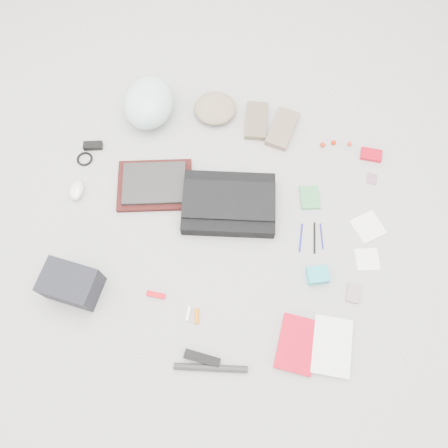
% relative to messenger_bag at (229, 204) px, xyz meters
% --- Properties ---
extents(ground_plane, '(4.00, 4.00, 0.00)m').
position_rel_messenger_bag_xyz_m(ground_plane, '(0.00, -0.11, -0.04)').
color(ground_plane, gray).
extents(messenger_bag, '(0.48, 0.38, 0.07)m').
position_rel_messenger_bag_xyz_m(messenger_bag, '(0.00, 0.00, 0.00)').
color(messenger_bag, black).
rests_on(messenger_bag, ground_plane).
extents(bag_flap, '(0.46, 0.27, 0.01)m').
position_rel_messenger_bag_xyz_m(bag_flap, '(0.00, 0.00, 0.04)').
color(bag_flap, black).
rests_on(bag_flap, messenger_bag).
extents(laptop_sleeve, '(0.41, 0.35, 0.02)m').
position_rel_messenger_bag_xyz_m(laptop_sleeve, '(-0.37, 0.02, -0.02)').
color(laptop_sleeve, '#340E0E').
rests_on(laptop_sleeve, ground_plane).
extents(laptop, '(0.35, 0.29, 0.02)m').
position_rel_messenger_bag_xyz_m(laptop, '(-0.37, 0.02, -0.00)').
color(laptop, black).
rests_on(laptop, laptop_sleeve).
extents(bike_helmet, '(0.27, 0.33, 0.18)m').
position_rel_messenger_bag_xyz_m(bike_helmet, '(-0.52, 0.42, 0.06)').
color(bike_helmet, '#AAD3C9').
rests_on(bike_helmet, ground_plane).
extents(beanie, '(0.27, 0.26, 0.08)m').
position_rel_messenger_bag_xyz_m(beanie, '(-0.19, 0.51, 0.00)').
color(beanie, '#87735C').
rests_on(beanie, ground_plane).
extents(mitten_left, '(0.14, 0.23, 0.03)m').
position_rel_messenger_bag_xyz_m(mitten_left, '(0.03, 0.50, -0.02)').
color(mitten_left, brown).
rests_on(mitten_left, ground_plane).
extents(mitten_right, '(0.14, 0.24, 0.03)m').
position_rel_messenger_bag_xyz_m(mitten_right, '(0.16, 0.48, -0.02)').
color(mitten_right, '#7B6252').
rests_on(mitten_right, ground_plane).
extents(power_brick, '(0.10, 0.07, 0.03)m').
position_rel_messenger_bag_xyz_m(power_brick, '(-0.74, 0.16, -0.02)').
color(power_brick, black).
rests_on(power_brick, ground_plane).
extents(cable_coil, '(0.10, 0.10, 0.01)m').
position_rel_messenger_bag_xyz_m(cable_coil, '(-0.76, 0.08, -0.03)').
color(cable_coil, black).
rests_on(cable_coil, ground_plane).
extents(mouse, '(0.08, 0.12, 0.04)m').
position_rel_messenger_bag_xyz_m(mouse, '(-0.73, -0.10, -0.02)').
color(mouse, silver).
rests_on(mouse, ground_plane).
extents(camera_bag, '(0.23, 0.17, 0.15)m').
position_rel_messenger_bag_xyz_m(camera_bag, '(-0.56, -0.54, 0.04)').
color(camera_bag, black).
rests_on(camera_bag, ground_plane).
extents(multitool, '(0.08, 0.03, 0.01)m').
position_rel_messenger_bag_xyz_m(multitool, '(-0.21, -0.49, -0.03)').
color(multitool, '#C3030C').
rests_on(multitool, ground_plane).
extents(toiletry_tube_white, '(0.02, 0.06, 0.02)m').
position_rel_messenger_bag_xyz_m(toiletry_tube_white, '(-0.05, -0.53, -0.03)').
color(toiletry_tube_white, white).
rests_on(toiletry_tube_white, ground_plane).
extents(toiletry_tube_orange, '(0.03, 0.07, 0.02)m').
position_rel_messenger_bag_xyz_m(toiletry_tube_orange, '(-0.01, -0.54, -0.03)').
color(toiletry_tube_orange, '#CC6304').
rests_on(toiletry_tube_orange, ground_plane).
extents(u_lock, '(0.15, 0.04, 0.03)m').
position_rel_messenger_bag_xyz_m(u_lock, '(0.05, -0.70, -0.02)').
color(u_lock, black).
rests_on(u_lock, ground_plane).
extents(bike_pump, '(0.30, 0.09, 0.03)m').
position_rel_messenger_bag_xyz_m(bike_pump, '(0.10, -0.73, -0.02)').
color(bike_pump, black).
rests_on(bike_pump, ground_plane).
extents(book_red, '(0.16, 0.23, 0.02)m').
position_rel_messenger_bag_xyz_m(book_red, '(0.43, -0.55, -0.02)').
color(book_red, red).
rests_on(book_red, ground_plane).
extents(book_white, '(0.18, 0.25, 0.03)m').
position_rel_messenger_bag_xyz_m(book_white, '(0.57, -0.52, -0.02)').
color(book_white, silver).
rests_on(book_white, ground_plane).
extents(notepad, '(0.12, 0.14, 0.01)m').
position_rel_messenger_bag_xyz_m(notepad, '(0.37, 0.14, -0.03)').
color(notepad, '#377E46').
rests_on(notepad, ground_plane).
extents(pen_blue, '(0.02, 0.14, 0.01)m').
position_rel_messenger_bag_xyz_m(pen_blue, '(0.36, -0.07, -0.03)').
color(pen_blue, '#161391').
rests_on(pen_blue, ground_plane).
extents(pen_black, '(0.03, 0.15, 0.01)m').
position_rel_messenger_bag_xyz_m(pen_black, '(0.42, -0.06, -0.03)').
color(pen_black, black).
rests_on(pen_black, ground_plane).
extents(pen_navy, '(0.04, 0.12, 0.01)m').
position_rel_messenger_bag_xyz_m(pen_navy, '(0.45, -0.04, -0.03)').
color(pen_navy, navy).
rests_on(pen_navy, ground_plane).
extents(accordion_wallet, '(0.11, 0.10, 0.05)m').
position_rel_messenger_bag_xyz_m(accordion_wallet, '(0.46, -0.24, -0.01)').
color(accordion_wallet, '#1EA7BD').
rests_on(accordion_wallet, ground_plane).
extents(card_deck, '(0.06, 0.08, 0.02)m').
position_rel_messenger_bag_xyz_m(card_deck, '(0.63, -0.28, -0.03)').
color(card_deck, gray).
rests_on(card_deck, ground_plane).
extents(napkin_top, '(0.18, 0.18, 0.01)m').
position_rel_messenger_bag_xyz_m(napkin_top, '(0.66, 0.05, -0.03)').
color(napkin_top, silver).
rests_on(napkin_top, ground_plane).
extents(napkin_bottom, '(0.13, 0.13, 0.01)m').
position_rel_messenger_bag_xyz_m(napkin_bottom, '(0.67, -0.10, -0.03)').
color(napkin_bottom, silver).
rests_on(napkin_bottom, ground_plane).
extents(lollipop_a, '(0.03, 0.03, 0.03)m').
position_rel_messenger_bag_xyz_m(lollipop_a, '(0.38, 0.44, -0.02)').
color(lollipop_a, '#A82611').
rests_on(lollipop_a, ground_plane).
extents(lollipop_b, '(0.03, 0.03, 0.02)m').
position_rel_messenger_bag_xyz_m(lollipop_b, '(0.43, 0.47, -0.02)').
color(lollipop_b, '#A31B01').
rests_on(lollipop_b, ground_plane).
extents(lollipop_c, '(0.03, 0.03, 0.02)m').
position_rel_messenger_bag_xyz_m(lollipop_c, '(0.51, 0.48, -0.02)').
color(lollipop_c, red).
rests_on(lollipop_c, ground_plane).
extents(altoids_tin, '(0.10, 0.07, 0.02)m').
position_rel_messenger_bag_xyz_m(altoids_tin, '(0.62, 0.44, -0.02)').
color(altoids_tin, '#AF091B').
rests_on(altoids_tin, ground_plane).
extents(stamp_sheet, '(0.05, 0.06, 0.00)m').
position_rel_messenger_bag_xyz_m(stamp_sheet, '(0.64, 0.31, -0.03)').
color(stamp_sheet, '#8B5E76').
rests_on(stamp_sheet, ground_plane).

